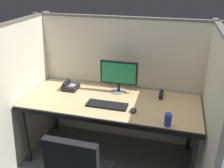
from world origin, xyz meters
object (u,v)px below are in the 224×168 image
object	(u,v)px
desk	(111,105)
soda_can	(168,120)
desk_phone	(70,86)
keyboard_main	(107,105)
monitor_center	(119,75)
computer_mouse	(133,110)
red_stapler	(161,95)

from	to	relation	value
desk	soda_can	world-z (taller)	soda_can
desk_phone	keyboard_main	bearing A→B (deg)	-27.65
desk	monitor_center	xyz separation A→B (m)	(0.03, 0.26, 0.27)
computer_mouse	soda_can	bearing A→B (deg)	-24.53
computer_mouse	soda_can	size ratio (longest dim) A/B	0.79
red_stapler	soda_can	bearing A→B (deg)	-79.54
computer_mouse	desk_phone	size ratio (longest dim) A/B	0.51
desk	keyboard_main	world-z (taller)	keyboard_main
monitor_center	computer_mouse	xyz separation A→B (m)	(0.25, -0.41, -0.20)
soda_can	red_stapler	world-z (taller)	soda_can
desk	red_stapler	distance (m)	0.58
soda_can	computer_mouse	bearing A→B (deg)	155.47
desk	computer_mouse	size ratio (longest dim) A/B	19.79
monitor_center	computer_mouse	bearing A→B (deg)	-58.33
computer_mouse	soda_can	distance (m)	0.38
red_stapler	desk_phone	size ratio (longest dim) A/B	0.79
computer_mouse	red_stapler	world-z (taller)	red_stapler
keyboard_main	desk_phone	world-z (taller)	desk_phone
desk	computer_mouse	distance (m)	0.32
desk	keyboard_main	bearing A→B (deg)	-94.98
monitor_center	keyboard_main	world-z (taller)	monitor_center
desk	soda_can	bearing A→B (deg)	-26.16
red_stapler	desk_phone	world-z (taller)	desk_phone
keyboard_main	desk_phone	size ratio (longest dim) A/B	2.26
desk	computer_mouse	bearing A→B (deg)	-28.11
desk	desk_phone	world-z (taller)	desk_phone
monitor_center	desk_phone	size ratio (longest dim) A/B	2.26
keyboard_main	red_stapler	distance (m)	0.64
monitor_center	soda_can	xyz separation A→B (m)	(0.60, -0.56, -0.15)
soda_can	red_stapler	size ratio (longest dim) A/B	0.81
computer_mouse	soda_can	world-z (taller)	soda_can
keyboard_main	monitor_center	bearing A→B (deg)	84.16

